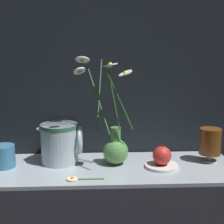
% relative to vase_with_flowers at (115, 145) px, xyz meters
% --- Properties ---
extents(ground_plane, '(6.00, 6.00, 0.00)m').
position_rel_vase_with_flowers_xyz_m(ground_plane, '(-0.02, -0.03, -0.08)').
color(ground_plane, black).
extents(shelf, '(0.88, 0.30, 0.01)m').
position_rel_vase_with_flowers_xyz_m(shelf, '(-0.02, -0.03, -0.08)').
color(shelf, '#9EA8B2').
rests_on(shelf, ground_plane).
extents(backdrop_wall, '(1.38, 0.02, 1.10)m').
position_rel_vase_with_flowers_xyz_m(backdrop_wall, '(-0.02, 0.14, 0.47)').
color(backdrop_wall, black).
rests_on(backdrop_wall, ground_plane).
extents(vase_with_flowers, '(0.20, 0.18, 0.38)m').
position_rel_vase_with_flowers_xyz_m(vase_with_flowers, '(0.00, 0.00, 0.00)').
color(vase_with_flowers, '#59994C').
rests_on(vase_with_flowers, shelf).
extents(yellow_mug, '(0.09, 0.08, 0.08)m').
position_rel_vase_with_flowers_xyz_m(yellow_mug, '(-0.39, -0.01, -0.03)').
color(yellow_mug, teal).
rests_on(yellow_mug, shelf).
extents(ceramic_pitcher, '(0.16, 0.13, 0.15)m').
position_rel_vase_with_flowers_xyz_m(ceramic_pitcher, '(-0.19, 0.03, 0.01)').
color(ceramic_pitcher, silver).
rests_on(ceramic_pitcher, shelf).
extents(tea_glass, '(0.08, 0.08, 0.12)m').
position_rel_vase_with_flowers_xyz_m(tea_glass, '(0.35, 0.01, 0.00)').
color(tea_glass, silver).
rests_on(tea_glass, shelf).
extents(saucer_plate, '(0.11, 0.11, 0.01)m').
position_rel_vase_with_flowers_xyz_m(saucer_plate, '(0.16, -0.04, -0.07)').
color(saucer_plate, white).
rests_on(saucer_plate, shelf).
extents(orange_fruit, '(0.06, 0.06, 0.07)m').
position_rel_vase_with_flowers_xyz_m(orange_fruit, '(0.16, -0.04, -0.03)').
color(orange_fruit, red).
rests_on(orange_fruit, saucer_plate).
extents(loose_daisy, '(0.12, 0.04, 0.01)m').
position_rel_vase_with_flowers_xyz_m(loose_daisy, '(-0.13, -0.13, -0.07)').
color(loose_daisy, '#4C8E3D').
rests_on(loose_daisy, shelf).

